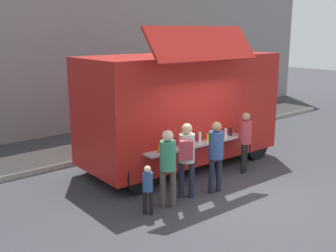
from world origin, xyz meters
TOP-DOWN VIEW (x-y plane):
  - ground_plane at (0.00, 0.00)m, footprint 60.00×60.00m
  - curb_strip at (-3.57, 5.18)m, footprint 28.00×1.60m
  - food_truck_main at (0.43, 2.56)m, footprint 5.54×2.91m
  - trash_bin at (3.99, 4.88)m, footprint 0.60×0.60m
  - customer_front_ordering at (-0.30, 0.58)m, footprint 0.35×0.34m
  - customer_mid_with_backpack at (-1.05, 0.75)m, footprint 0.52×0.53m
  - customer_rear_waiting at (-1.65, 0.67)m, footprint 0.34×0.34m
  - customer_extra_browsing at (1.29, 1.03)m, footprint 0.33×0.33m
  - child_near_queue at (-2.20, 0.65)m, footprint 0.21×0.21m

SIDE VIEW (x-z plane):
  - ground_plane at x=0.00m, z-range 0.00..0.00m
  - curb_strip at x=-3.57m, z-range 0.00..0.15m
  - trash_bin at x=3.99m, z-range 0.00..0.92m
  - child_near_queue at x=-2.20m, z-range 0.10..1.14m
  - customer_extra_browsing at x=1.29m, z-range 0.16..1.76m
  - customer_front_ordering at x=-0.30m, z-range 0.16..1.84m
  - customer_rear_waiting at x=-1.65m, z-range 0.16..1.84m
  - customer_mid_with_backpack at x=-1.05m, z-range 0.19..1.90m
  - food_truck_main at x=0.43m, z-range -0.23..3.53m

